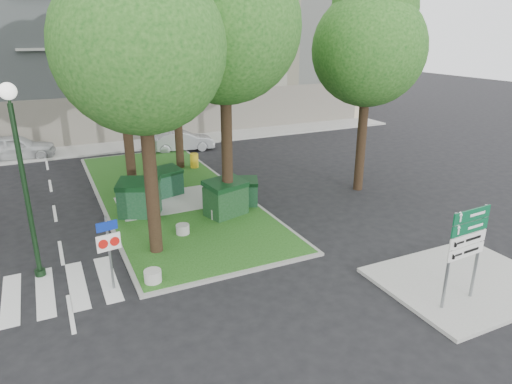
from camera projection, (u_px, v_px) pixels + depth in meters
ground at (224, 277)px, 14.30m from camera, size 120.00×120.00×0.00m
median_island at (170, 195)px, 21.28m from camera, size 6.00×16.00×0.12m
median_kerb at (170, 195)px, 21.29m from camera, size 6.30×16.30×0.10m
sidewalk_corner at (464, 281)px, 13.95m from camera, size 5.00×4.00×0.12m
building_sidewalk at (120, 147)px, 30.00m from camera, size 42.00×3.00×0.12m
zebra_crossing at (93, 281)px, 14.05m from camera, size 5.00×3.00×0.01m
apartment_building at (91, 20)px, 33.71m from camera, size 41.00×12.00×16.00m
tree_median_near_left at (141, 30)px, 13.44m from camera, size 5.20×5.20×10.53m
tree_median_near_right at (226, 10)px, 16.34m from camera, size 5.60×5.60×11.46m
tree_median_mid at (121, 38)px, 19.28m from camera, size 4.80×4.80×9.99m
tree_median_far at (173, 8)px, 22.68m from camera, size 5.80×5.80×11.93m
tree_street_right at (370, 38)px, 19.94m from camera, size 5.00×5.00×10.06m
dumpster_a at (139, 198)px, 18.57m from camera, size 1.97×1.73×1.53m
dumpster_b at (166, 182)px, 20.89m from camera, size 1.63×1.35×1.31m
dumpster_c at (226, 198)px, 18.62m from camera, size 1.89×1.56×1.52m
dumpster_d at (243, 192)px, 19.76m from camera, size 1.53×1.32×1.20m
bollard_left at (153, 276)px, 13.77m from camera, size 0.52×0.52×0.37m
bollard_right at (218, 213)px, 18.42m from camera, size 0.58×0.58×0.42m
bollard_mid at (183, 229)px, 17.02m from camera, size 0.50×0.50×0.36m
litter_bin at (194, 160)px, 25.15m from camera, size 0.45×0.45×0.79m
street_lamp at (20, 161)px, 13.14m from camera, size 0.48×0.48×5.98m
traffic_sign_pole at (109, 243)px, 13.19m from camera, size 0.70×0.14×2.33m
directional_sign at (466, 241)px, 12.20m from camera, size 1.40×0.16×2.80m
car_white at (16, 147)px, 27.07m from camera, size 4.49×2.23×1.47m
car_silver at (182, 141)px, 29.01m from camera, size 4.08×1.78×1.30m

